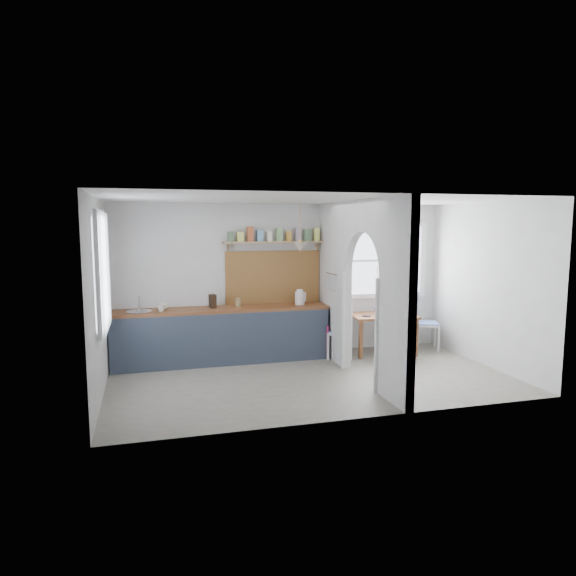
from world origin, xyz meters
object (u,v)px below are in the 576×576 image
object	(u,v)px
kettle	(300,297)
vase	(379,308)
chair_left	(340,331)
dining_table	(382,334)
chair_right	(426,323)

from	to	relation	value
kettle	vase	bearing A→B (deg)	-10.43
chair_left	vase	world-z (taller)	chair_left
dining_table	chair_right	xyz separation A→B (m)	(0.88, 0.06, 0.14)
kettle	dining_table	bearing A→B (deg)	-16.59
dining_table	chair_left	xyz separation A→B (m)	(-0.83, -0.07, 0.12)
dining_table	chair_left	size ratio (longest dim) A/B	1.20
dining_table	chair_right	size ratio (longest dim) A/B	1.14
vase	dining_table	bearing A→B (deg)	-88.52
chair_left	kettle	distance (m)	0.89
kettle	vase	size ratio (longest dim) A/B	1.43
vase	chair_right	bearing A→B (deg)	-6.42
dining_table	vase	size ratio (longest dim) A/B	6.14
chair_left	kettle	xyz separation A→B (m)	(-0.63, 0.26, 0.57)
chair_left	kettle	world-z (taller)	kettle
chair_right	kettle	xyz separation A→B (m)	(-2.34, 0.13, 0.54)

